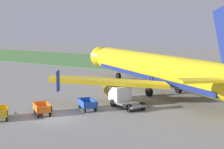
# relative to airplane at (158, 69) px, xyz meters

# --- Properties ---
(ground_plane) EXTENTS (220.00, 220.00, 0.00)m
(ground_plane) POSITION_rel_airplane_xyz_m (-3.15, -16.08, -3.05)
(ground_plane) COLOR gray
(grass_strip) EXTENTS (220.00, 28.00, 0.06)m
(grass_strip) POSITION_rel_airplane_xyz_m (-3.15, 29.05, -3.02)
(grass_strip) COLOR #518442
(grass_strip) RESTS_ON ground
(airplane) EXTENTS (33.73, 28.22, 11.34)m
(airplane) POSITION_rel_airplane_xyz_m (0.00, 0.00, 0.00)
(airplane) COLOR yellow
(airplane) RESTS_ON ground
(baggage_cart_second_in_row) EXTENTS (3.17, 2.87, 1.07)m
(baggage_cart_second_in_row) POSITION_rel_airplane_xyz_m (-6.90, -19.27, -2.45)
(baggage_cart_second_in_row) COLOR gold
(baggage_cart_second_in_row) RESTS_ON ground
(baggage_cart_third_in_row) EXTENTS (3.36, 2.60, 1.07)m
(baggage_cart_third_in_row) POSITION_rel_airplane_xyz_m (-4.79, -16.01, -2.45)
(baggage_cart_third_in_row) COLOR orange
(baggage_cart_third_in_row) RESTS_ON ground
(baggage_cart_fourth_in_row) EXTENTS (3.31, 2.68, 1.07)m
(baggage_cart_fourth_in_row) POSITION_rel_airplane_xyz_m (-2.19, -12.20, -2.45)
(baggage_cart_fourth_in_row) COLOR #234CB2
(baggage_cart_fourth_in_row) RESTS_ON ground
(service_truck_beside_carts) EXTENTS (4.77, 3.52, 2.10)m
(service_truck_beside_carts) POSITION_rel_airplane_xyz_m (0.01, -8.85, -1.95)
(service_truck_beside_carts) COLOR slate
(service_truck_beside_carts) RESTS_ON ground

